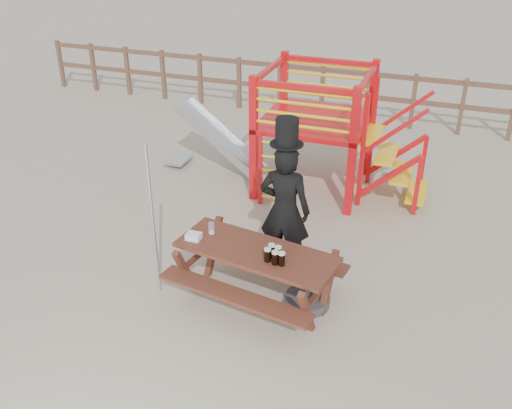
% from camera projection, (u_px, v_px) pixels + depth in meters
% --- Properties ---
extents(ground, '(60.00, 60.00, 0.00)m').
position_uv_depth(ground, '(222.00, 304.00, 7.14)').
color(ground, tan).
rests_on(ground, ground).
extents(back_fence, '(15.09, 0.09, 1.20)m').
position_uv_depth(back_fence, '(344.00, 88.00, 12.56)').
color(back_fence, brown).
rests_on(back_fence, ground).
extents(playground_fort, '(4.71, 1.84, 2.10)m').
position_uv_depth(playground_fort, '(310.00, 128.00, 9.54)').
color(playground_fort, red).
rests_on(playground_fort, ground).
extents(picnic_table, '(2.15, 1.65, 0.76)m').
position_uv_depth(picnic_table, '(256.00, 269.00, 6.98)').
color(picnic_table, brown).
rests_on(picnic_table, ground).
extents(man_with_hat, '(0.68, 0.45, 2.18)m').
position_uv_depth(man_with_hat, '(285.00, 207.00, 7.33)').
color(man_with_hat, black).
rests_on(man_with_hat, ground).
extents(metal_pole, '(0.04, 0.04, 2.05)m').
position_uv_depth(metal_pole, '(153.00, 222.00, 6.91)').
color(metal_pole, '#B2B2B7').
rests_on(metal_pole, ground).
extents(parasol_base, '(0.56, 0.56, 0.24)m').
position_uv_depth(parasol_base, '(307.00, 300.00, 7.11)').
color(parasol_base, '#3C3C42').
rests_on(parasol_base, ground).
extents(paper_bag, '(0.18, 0.14, 0.08)m').
position_uv_depth(paper_bag, '(194.00, 236.00, 7.05)').
color(paper_bag, white).
rests_on(paper_bag, picnic_table).
extents(stout_pints, '(0.26, 0.21, 0.17)m').
position_uv_depth(stout_pints, '(275.00, 255.00, 6.60)').
color(stout_pints, black).
rests_on(stout_pints, picnic_table).
extents(empty_glasses, '(0.08, 0.08, 0.15)m').
position_uv_depth(empty_glasses, '(211.00, 229.00, 7.15)').
color(empty_glasses, silver).
rests_on(empty_glasses, picnic_table).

